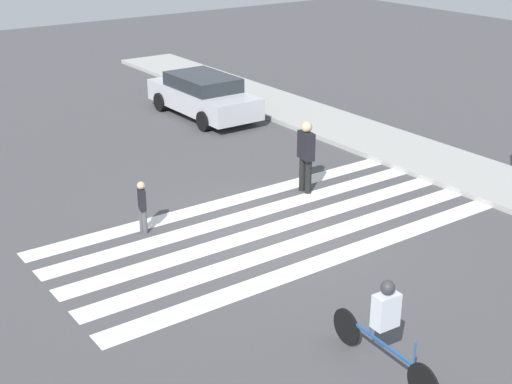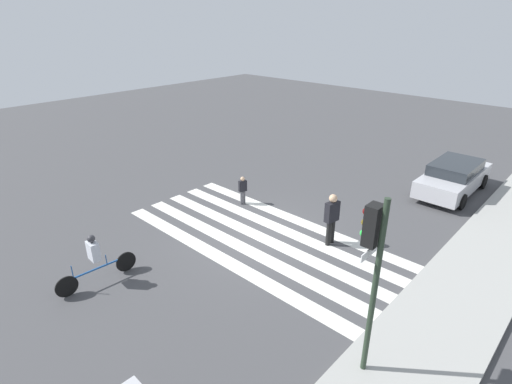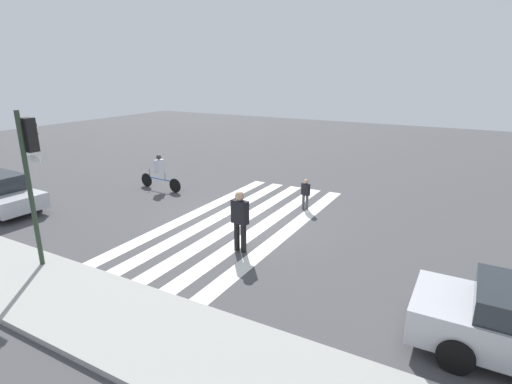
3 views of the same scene
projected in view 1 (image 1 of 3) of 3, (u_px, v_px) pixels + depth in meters
ground_plane at (271, 229)px, 15.84m from camera, size 60.00×60.00×0.00m
sidewalk_curb at (457, 169)px, 19.18m from camera, size 36.00×2.50×0.14m
crosswalk_stripes at (271, 229)px, 15.84m from camera, size 4.23×10.00×0.01m
pedestrian_adult_tall_backpack at (306, 153)px, 17.49m from camera, size 0.54×0.31×1.83m
pedestrian_adult_blue_shirt at (142, 204)px, 15.45m from camera, size 0.36×0.25×1.19m
cyclist_far_lane at (385, 323)px, 10.74m from camera, size 2.38×0.41×1.58m
car_parked_far_curb at (203, 95)px, 23.89m from camera, size 4.61×1.94×1.41m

